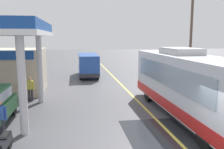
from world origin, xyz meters
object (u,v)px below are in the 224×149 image
(coach_bus_main, at_px, (187,85))
(pedestrian_by_shop, at_px, (30,88))
(motorcycle_parked_forecourt, at_px, (5,144))
(minibus_opposing_lane, at_px, (88,63))
(pedestrian_near_pump, at_px, (0,117))

(coach_bus_main, xyz_separation_m, pedestrian_by_shop, (-8.98, 4.55, -0.79))
(motorcycle_parked_forecourt, height_order, pedestrian_by_shop, pedestrian_by_shop)
(minibus_opposing_lane, height_order, pedestrian_near_pump, minibus_opposing_lane)
(coach_bus_main, distance_m, motorcycle_parked_forecourt, 9.21)
(coach_bus_main, relative_size, pedestrian_by_shop, 6.65)
(pedestrian_near_pump, height_order, pedestrian_by_shop, same)
(coach_bus_main, xyz_separation_m, minibus_opposing_lane, (-4.54, 14.39, -0.25))
(pedestrian_by_shop, bearing_deg, motorcycle_parked_forecourt, -86.83)
(coach_bus_main, height_order, pedestrian_near_pump, coach_bus_main)
(minibus_opposing_lane, xyz_separation_m, pedestrian_by_shop, (-4.44, -9.84, -0.54))
(motorcycle_parked_forecourt, height_order, pedestrian_near_pump, pedestrian_near_pump)
(coach_bus_main, distance_m, minibus_opposing_lane, 15.09)
(motorcycle_parked_forecourt, bearing_deg, pedestrian_near_pump, 109.88)
(minibus_opposing_lane, height_order, motorcycle_parked_forecourt, minibus_opposing_lane)
(coach_bus_main, bearing_deg, motorcycle_parked_forecourt, -159.73)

